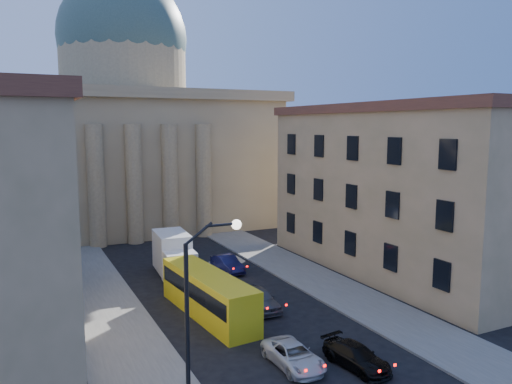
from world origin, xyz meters
TOP-DOWN VIEW (x-y plane):
  - sidewalk_left at (-8.50, 18.00)m, footprint 5.00×60.00m
  - sidewalk_right at (8.50, 18.00)m, footprint 5.00×60.00m
  - church at (0.00, 55.47)m, footprint 68.02×28.76m
  - building_right at (17.00, 22.00)m, footprint 11.60×26.60m
  - street_lamp at (-6.97, 8.00)m, footprint 2.62×0.44m
  - car_left_mid at (-0.80, 10.51)m, footprint 2.05×4.40m
  - car_right_mid at (2.16, 8.92)m, footprint 2.25×4.41m
  - car_right_far at (1.29, 18.86)m, footprint 1.86×4.53m
  - car_right_distant at (2.82, 28.24)m, footprint 1.74×4.37m
  - city_bus at (-2.35, 19.35)m, footprint 3.33×10.62m
  - box_truck at (-1.75, 29.16)m, footprint 3.06×6.74m

SIDE VIEW (x-z plane):
  - sidewalk_left at x=-8.50m, z-range 0.00..0.15m
  - sidewalk_right at x=8.50m, z-range 0.00..0.15m
  - car_left_mid at x=-0.80m, z-range 0.00..1.22m
  - car_right_mid at x=2.16m, z-range 0.00..1.22m
  - car_right_distant at x=2.82m, z-range 0.00..1.41m
  - car_right_far at x=1.29m, z-range 0.00..1.54m
  - city_bus at x=-2.35m, z-range 0.11..3.05m
  - box_truck at x=-1.75m, z-range -0.09..3.51m
  - street_lamp at x=-6.97m, z-range 0.87..9.70m
  - building_right at x=17.00m, z-range 0.07..14.77m
  - church at x=0.00m, z-range -6.42..30.18m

